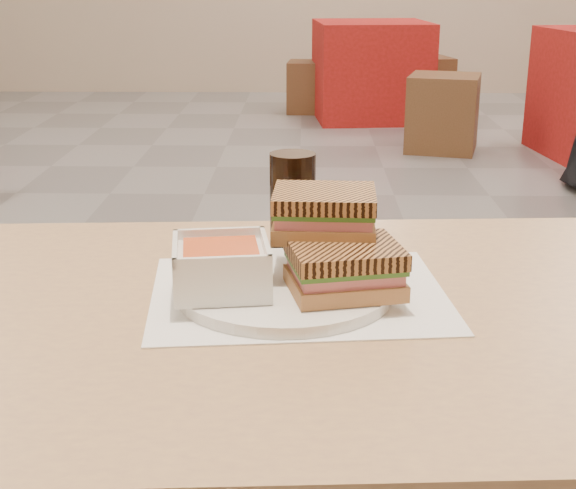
{
  "coord_description": "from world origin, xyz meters",
  "views": [
    {
      "loc": [
        0.03,
        -2.91,
        1.13
      ],
      "look_at": [
        0.01,
        -2.0,
        0.82
      ],
      "focal_mm": 51.08,
      "sensor_mm": 36.0,
      "label": 1
    }
  ],
  "objects_px": {
    "main_table": "(219,395)",
    "soup_bowl": "(221,268)",
    "plate": "(284,288)",
    "bg_chair_2r": "(424,85)",
    "bg_chair_1l": "(443,113)",
    "cola_glass": "(293,202)",
    "panini_lower": "(345,268)",
    "bg_table_2": "(371,71)",
    "bg_chair_2l": "(311,87)"
  },
  "relations": [
    {
      "from": "cola_glass",
      "to": "bg_chair_1l",
      "type": "relative_size",
      "value": 0.26
    },
    {
      "from": "bg_chair_2r",
      "to": "panini_lower",
      "type": "bearing_deg",
      "value": -98.92
    },
    {
      "from": "bg_chair_1l",
      "to": "bg_chair_2l",
      "type": "distance_m",
      "value": 1.72
    },
    {
      "from": "main_table",
      "to": "cola_glass",
      "type": "relative_size",
      "value": 8.98
    },
    {
      "from": "bg_chair_2l",
      "to": "bg_table_2",
      "type": "bearing_deg",
      "value": -32.05
    },
    {
      "from": "bg_chair_1l",
      "to": "panini_lower",
      "type": "bearing_deg",
      "value": -100.86
    },
    {
      "from": "bg_table_2",
      "to": "bg_chair_1l",
      "type": "bearing_deg",
      "value": -72.48
    },
    {
      "from": "main_table",
      "to": "bg_table_2",
      "type": "relative_size",
      "value": 1.35
    },
    {
      "from": "plate",
      "to": "soup_bowl",
      "type": "relative_size",
      "value": 2.1
    },
    {
      "from": "panini_lower",
      "to": "bg_chair_2r",
      "type": "bearing_deg",
      "value": 81.08
    },
    {
      "from": "cola_glass",
      "to": "bg_chair_2l",
      "type": "height_order",
      "value": "cola_glass"
    },
    {
      "from": "main_table",
      "to": "bg_chair_2l",
      "type": "height_order",
      "value": "main_table"
    },
    {
      "from": "main_table",
      "to": "plate",
      "type": "relative_size",
      "value": 4.68
    },
    {
      "from": "cola_glass",
      "to": "bg_chair_1l",
      "type": "height_order",
      "value": "cola_glass"
    },
    {
      "from": "plate",
      "to": "bg_chair_1l",
      "type": "relative_size",
      "value": 0.5
    },
    {
      "from": "plate",
      "to": "bg_chair_2l",
      "type": "xyz_separation_m",
      "value": [
        0.07,
        5.87,
        -0.55
      ]
    },
    {
      "from": "panini_lower",
      "to": "bg_chair_1l",
      "type": "relative_size",
      "value": 0.28
    },
    {
      "from": "plate",
      "to": "panini_lower",
      "type": "xyz_separation_m",
      "value": [
        0.07,
        -0.02,
        0.04
      ]
    },
    {
      "from": "soup_bowl",
      "to": "bg_table_2",
      "type": "xyz_separation_m",
      "value": [
        0.61,
        5.6,
        -0.42
      ]
    },
    {
      "from": "bg_table_2",
      "to": "bg_chair_2r",
      "type": "xyz_separation_m",
      "value": [
        0.46,
        0.28,
        -0.15
      ]
    },
    {
      "from": "soup_bowl",
      "to": "panini_lower",
      "type": "bearing_deg",
      "value": -0.48
    },
    {
      "from": "cola_glass",
      "to": "bg_chair_2l",
      "type": "xyz_separation_m",
      "value": [
        0.06,
        5.69,
        -0.61
      ]
    },
    {
      "from": "panini_lower",
      "to": "bg_chair_2l",
      "type": "relative_size",
      "value": 0.36
    },
    {
      "from": "plate",
      "to": "main_table",
      "type": "bearing_deg",
      "value": -151.72
    },
    {
      "from": "bg_chair_1l",
      "to": "bg_chair_2r",
      "type": "relative_size",
      "value": 1.11
    },
    {
      "from": "bg_chair_2l",
      "to": "cola_glass",
      "type": "bearing_deg",
      "value": -90.62
    },
    {
      "from": "plate",
      "to": "soup_bowl",
      "type": "xyz_separation_m",
      "value": [
        -0.07,
        -0.02,
        0.03
      ]
    },
    {
      "from": "soup_bowl",
      "to": "bg_chair_2l",
      "type": "bearing_deg",
      "value": 88.61
    },
    {
      "from": "plate",
      "to": "bg_chair_2r",
      "type": "distance_m",
      "value": 5.96
    },
    {
      "from": "cola_glass",
      "to": "bg_chair_2l",
      "type": "relative_size",
      "value": 0.33
    },
    {
      "from": "panini_lower",
      "to": "bg_table_2",
      "type": "xyz_separation_m",
      "value": [
        0.46,
        5.6,
        -0.42
      ]
    },
    {
      "from": "bg_chair_1l",
      "to": "soup_bowl",
      "type": "bearing_deg",
      "value": -102.68
    },
    {
      "from": "panini_lower",
      "to": "bg_chair_2r",
      "type": "xyz_separation_m",
      "value": [
        0.92,
        5.88,
        -0.57
      ]
    },
    {
      "from": "panini_lower",
      "to": "bg_table_2",
      "type": "relative_size",
      "value": 0.16
    },
    {
      "from": "main_table",
      "to": "panini_lower",
      "type": "bearing_deg",
      "value": 6.74
    },
    {
      "from": "main_table",
      "to": "bg_table_2",
      "type": "xyz_separation_m",
      "value": [
        0.62,
        5.62,
        -0.26
      ]
    },
    {
      "from": "cola_glass",
      "to": "bg_chair_1l",
      "type": "distance_m",
      "value": 4.33
    },
    {
      "from": "plate",
      "to": "bg_chair_1l",
      "type": "height_order",
      "value": "plate"
    },
    {
      "from": "main_table",
      "to": "bg_chair_2r",
      "type": "height_order",
      "value": "main_table"
    },
    {
      "from": "bg_chair_1l",
      "to": "cola_glass",
      "type": "bearing_deg",
      "value": -102.21
    },
    {
      "from": "main_table",
      "to": "soup_bowl",
      "type": "xyz_separation_m",
      "value": [
        0.01,
        0.02,
        0.16
      ]
    },
    {
      "from": "bg_table_2",
      "to": "plate",
      "type": "bearing_deg",
      "value": -95.5
    },
    {
      "from": "main_table",
      "to": "bg_table_2",
      "type": "bearing_deg",
      "value": 83.74
    },
    {
      "from": "soup_bowl",
      "to": "panini_lower",
      "type": "height_order",
      "value": "soup_bowl"
    },
    {
      "from": "main_table",
      "to": "panini_lower",
      "type": "relative_size",
      "value": 8.43
    },
    {
      "from": "plate",
      "to": "bg_table_2",
      "type": "relative_size",
      "value": 0.29
    },
    {
      "from": "cola_glass",
      "to": "bg_chair_2r",
      "type": "distance_m",
      "value": 5.79
    },
    {
      "from": "cola_glass",
      "to": "bg_chair_2r",
      "type": "xyz_separation_m",
      "value": [
        0.99,
        5.68,
        -0.59
      ]
    },
    {
      "from": "soup_bowl",
      "to": "bg_table_2",
      "type": "bearing_deg",
      "value": 83.78
    },
    {
      "from": "panini_lower",
      "to": "bg_chair_2r",
      "type": "relative_size",
      "value": 0.31
    }
  ]
}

